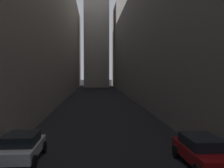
% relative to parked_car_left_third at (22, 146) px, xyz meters
% --- Properties ---
extents(ground_plane, '(264.00, 264.00, 0.00)m').
position_rel_parked_car_left_third_xyz_m(ground_plane, '(4.40, 29.14, -0.75)').
color(ground_plane, black).
extents(building_block_left, '(14.19, 108.00, 23.75)m').
position_rel_parked_car_left_third_xyz_m(building_block_left, '(-8.20, 31.14, 11.13)').
color(building_block_left, gray).
rests_on(building_block_left, ground).
extents(building_block_right, '(15.05, 108.00, 24.68)m').
position_rel_parked_car_left_third_xyz_m(building_block_right, '(17.42, 31.14, 11.59)').
color(building_block_right, slate).
rests_on(building_block_right, ground).
extents(parked_car_left_third, '(1.96, 3.94, 1.41)m').
position_rel_parked_car_left_third_xyz_m(parked_car_left_third, '(0.00, 0.00, 0.00)').
color(parked_car_left_third, silver).
rests_on(parked_car_left_third, ground).
extents(parked_car_right_third, '(1.89, 4.53, 1.43)m').
position_rel_parked_car_left_third_xyz_m(parked_car_right_third, '(8.80, -1.44, 0.02)').
color(parked_car_right_third, maroon).
rests_on(parked_car_right_third, ground).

